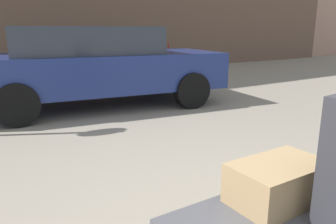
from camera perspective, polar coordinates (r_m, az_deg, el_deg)
name	(u,v)px	position (r m, az deg, el deg)	size (l,w,h in m)	color
suitcase_tan_front_right	(278,182)	(2.12, 18.82, -11.57)	(0.59, 0.36, 0.25)	#9E7F56
parked_car	(97,65)	(6.03, -12.36, 8.14)	(4.52, 2.41, 1.42)	navy
bicycle_leaning	(158,61)	(10.84, -1.68, 8.91)	(1.74, 0.39, 0.96)	black
bollard_kerb_near	(121,71)	(8.74, -8.30, 7.21)	(0.24, 0.24, 0.65)	#72665B
bollard_kerb_mid	(163,68)	(9.36, -0.91, 7.80)	(0.24, 0.24, 0.65)	#72665B
bollard_kerb_far	(205,65)	(10.25, 6.57, 8.26)	(0.24, 0.24, 0.65)	#72665B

